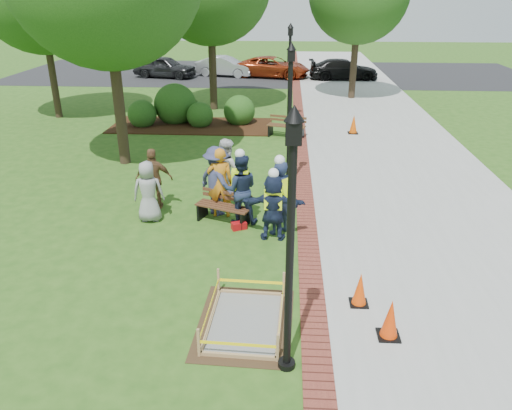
# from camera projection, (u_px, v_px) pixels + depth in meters

# --- Properties ---
(ground) EXTENTS (100.00, 100.00, 0.00)m
(ground) POSITION_uv_depth(u_px,v_px,m) (230.00, 268.00, 10.89)
(ground) COLOR #285116
(ground) RESTS_ON ground
(sidewalk) EXTENTS (6.00, 60.00, 0.02)m
(sidewalk) POSITION_uv_depth(u_px,v_px,m) (383.00, 142.00, 19.75)
(sidewalk) COLOR #9E9E99
(sidewalk) RESTS_ON ground
(brick_edging) EXTENTS (0.50, 60.00, 0.03)m
(brick_edging) POSITION_uv_depth(u_px,v_px,m) (301.00, 140.00, 19.93)
(brick_edging) COLOR maroon
(brick_edging) RESTS_ON ground
(mulch_bed) EXTENTS (7.00, 3.00, 0.05)m
(mulch_bed) POSITION_uv_depth(u_px,v_px,m) (192.00, 126.00, 22.02)
(mulch_bed) COLOR #381E0F
(mulch_bed) RESTS_ON ground
(parking_lot) EXTENTS (36.00, 12.00, 0.01)m
(parking_lot) POSITION_uv_depth(u_px,v_px,m) (271.00, 73.00, 35.57)
(parking_lot) COLOR black
(parking_lot) RESTS_ON ground
(wet_concrete_pad) EXTENTS (1.80, 2.37, 0.55)m
(wet_concrete_pad) POSITION_uv_depth(u_px,v_px,m) (245.00, 313.00, 9.01)
(wet_concrete_pad) COLOR #47331E
(wet_concrete_pad) RESTS_ON ground
(bench_near) EXTENTS (1.52, 0.97, 0.78)m
(bench_near) POSITION_uv_depth(u_px,v_px,m) (223.00, 213.00, 12.94)
(bench_near) COLOR #51301C
(bench_near) RESTS_ON ground
(bench_far) EXTENTS (1.62, 0.94, 0.83)m
(bench_far) POSITION_uv_depth(u_px,v_px,m) (286.00, 131.00, 20.30)
(bench_far) COLOR brown
(bench_far) RESTS_ON ground
(cone_front) EXTENTS (0.39, 0.39, 0.77)m
(cone_front) POSITION_uv_depth(u_px,v_px,m) (390.00, 320.00, 8.60)
(cone_front) COLOR black
(cone_front) RESTS_ON ground
(cone_back) EXTENTS (0.35, 0.35, 0.70)m
(cone_back) POSITION_uv_depth(u_px,v_px,m) (360.00, 290.00, 9.51)
(cone_back) COLOR black
(cone_back) RESTS_ON ground
(cone_far) EXTENTS (0.40, 0.40, 0.79)m
(cone_far) POSITION_uv_depth(u_px,v_px,m) (353.00, 125.00, 20.72)
(cone_far) COLOR black
(cone_far) RESTS_ON ground
(toolbox) EXTENTS (0.42, 0.34, 0.19)m
(toolbox) POSITION_uv_depth(u_px,v_px,m) (239.00, 226.00, 12.62)
(toolbox) COLOR #A80C11
(toolbox) RESTS_ON ground
(lamp_near) EXTENTS (0.28, 0.28, 4.26)m
(lamp_near) POSITION_uv_depth(u_px,v_px,m) (291.00, 229.00, 7.08)
(lamp_near) COLOR black
(lamp_near) RESTS_ON ground
(lamp_mid) EXTENTS (0.28, 0.28, 4.26)m
(lamp_mid) POSITION_uv_depth(u_px,v_px,m) (290.00, 106.00, 14.40)
(lamp_mid) COLOR black
(lamp_mid) RESTS_ON ground
(lamp_far) EXTENTS (0.28, 0.28, 4.26)m
(lamp_far) POSITION_uv_depth(u_px,v_px,m) (290.00, 66.00, 21.71)
(lamp_far) COLOR black
(lamp_far) RESTS_ON ground
(shrub_a) EXTENTS (1.25, 1.25, 1.25)m
(shrub_a) POSITION_uv_depth(u_px,v_px,m) (143.00, 126.00, 22.00)
(shrub_a) COLOR #1B4513
(shrub_a) RESTS_ON ground
(shrub_b) EXTENTS (1.88, 1.88, 1.88)m
(shrub_b) POSITION_uv_depth(u_px,v_px,m) (176.00, 122.00, 22.66)
(shrub_b) COLOR #1B4513
(shrub_b) RESTS_ON ground
(shrub_c) EXTENTS (1.15, 1.15, 1.15)m
(shrub_c) POSITION_uv_depth(u_px,v_px,m) (200.00, 126.00, 21.96)
(shrub_c) COLOR #1B4513
(shrub_c) RESTS_ON ground
(shrub_d) EXTENTS (1.39, 1.39, 1.39)m
(shrub_d) POSITION_uv_depth(u_px,v_px,m) (239.00, 124.00, 22.38)
(shrub_d) COLOR #1B4513
(shrub_d) RESTS_ON ground
(shrub_e) EXTENTS (1.07, 1.07, 1.07)m
(shrub_e) POSITION_uv_depth(u_px,v_px,m) (192.00, 121.00, 22.89)
(shrub_e) COLOR #1B4513
(shrub_e) RESTS_ON ground
(casual_person_a) EXTENTS (0.55, 0.39, 1.62)m
(casual_person_a) POSITION_uv_depth(u_px,v_px,m) (148.00, 192.00, 12.82)
(casual_person_a) COLOR gray
(casual_person_a) RESTS_ON ground
(casual_person_b) EXTENTS (0.62, 0.42, 1.88)m
(casual_person_b) POSITION_uv_depth(u_px,v_px,m) (220.00, 183.00, 13.04)
(casual_person_b) COLOR #C27116
(casual_person_b) RESTS_ON ground
(casual_person_c) EXTENTS (0.67, 0.71, 1.88)m
(casual_person_c) POSITION_uv_depth(u_px,v_px,m) (227.00, 172.00, 13.83)
(casual_person_c) COLOR silver
(casual_person_c) RESTS_ON ground
(casual_person_d) EXTENTS (0.58, 0.41, 1.71)m
(casual_person_d) POSITION_uv_depth(u_px,v_px,m) (154.00, 179.00, 13.53)
(casual_person_d) COLOR brown
(casual_person_d) RESTS_ON ground
(casual_person_e) EXTENTS (0.71, 0.68, 1.88)m
(casual_person_e) POSITION_uv_depth(u_px,v_px,m) (217.00, 181.00, 13.16)
(casual_person_e) COLOR #35375C
(casual_person_e) RESTS_ON ground
(hivis_worker_a) EXTENTS (0.54, 0.36, 1.81)m
(hivis_worker_a) POSITION_uv_depth(u_px,v_px,m) (273.00, 204.00, 11.84)
(hivis_worker_a) COLOR #171D3D
(hivis_worker_a) RESTS_ON ground
(hivis_worker_b) EXTENTS (0.71, 0.67, 2.03)m
(hivis_worker_b) POSITION_uv_depth(u_px,v_px,m) (279.00, 196.00, 12.09)
(hivis_worker_b) COLOR #1A2544
(hivis_worker_b) RESTS_ON ground
(hivis_worker_c) EXTENTS (0.62, 0.42, 1.99)m
(hivis_worker_c) POSITION_uv_depth(u_px,v_px,m) (240.00, 187.00, 12.64)
(hivis_worker_c) COLOR #1D304B
(hivis_worker_c) RESTS_ON ground
(parked_car_a) EXTENTS (3.07, 5.10, 1.55)m
(parked_car_a) POSITION_uv_depth(u_px,v_px,m) (166.00, 78.00, 33.82)
(parked_car_a) COLOR black
(parked_car_a) RESTS_ON ground
(parked_car_b) EXTENTS (2.90, 4.73, 1.43)m
(parked_car_b) POSITION_uv_depth(u_px,v_px,m) (225.00, 76.00, 34.33)
(parked_car_b) COLOR #ABACB1
(parked_car_b) RESTS_ON ground
(parked_car_c) EXTENTS (2.96, 4.87, 1.48)m
(parked_car_c) POSITION_uv_depth(u_px,v_px,m) (273.00, 77.00, 33.93)
(parked_car_c) COLOR #9D3214
(parked_car_c) RESTS_ON ground
(parked_car_d) EXTENTS (2.15, 4.46, 1.42)m
(parked_car_d) POSITION_uv_depth(u_px,v_px,m) (343.00, 79.00, 33.12)
(parked_car_d) COLOR black
(parked_car_d) RESTS_ON ground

